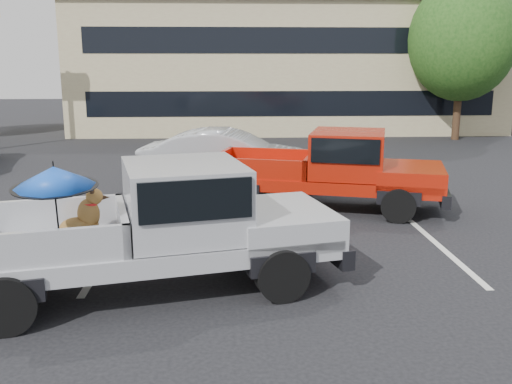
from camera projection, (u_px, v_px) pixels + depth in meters
ground at (285, 281)px, 8.78m from camera, size 90.00×90.00×0.00m
stripe_left at (114, 244)px, 10.58m from camera, size 0.12×5.00×0.01m
stripe_right at (431, 239)px, 10.87m from camera, size 0.12×5.00×0.01m
motel_building at (284, 64)px, 28.59m from camera, size 20.40×8.40×6.30m
tree_right at (463, 40)px, 23.85m from camera, size 4.46×4.46×6.78m
tree_back at (351, 41)px, 31.45m from camera, size 4.68×4.68×7.11m
silver_pickup at (169, 220)px, 8.31m from camera, size 5.99×3.23×2.06m
red_pickup at (340, 167)px, 12.93m from camera, size 5.73×3.28×1.79m
silver_sedan at (229, 159)px, 15.20m from camera, size 4.89×2.35×1.55m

